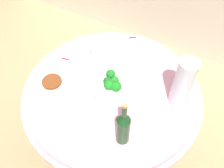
% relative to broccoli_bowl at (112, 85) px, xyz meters
% --- Properties ---
extents(ground_plane, '(6.00, 6.00, 0.00)m').
position_rel_broccoli_bowl_xyz_m(ground_plane, '(-0.00, 0.00, -0.78)').
color(ground_plane, tan).
extents(buffet_table, '(1.16, 1.16, 0.74)m').
position_rel_broccoli_bowl_xyz_m(buffet_table, '(-0.00, 0.00, -0.41)').
color(buffet_table, maroon).
rests_on(buffet_table, ground_plane).
extents(broccoli_bowl, '(0.28, 0.28, 0.11)m').
position_rel_broccoli_bowl_xyz_m(broccoli_bowl, '(0.00, 0.00, 0.00)').
color(broccoli_bowl, white).
rests_on(broccoli_bowl, buffet_table).
extents(plate_stack, '(0.21, 0.21, 0.05)m').
position_rel_broccoli_bowl_xyz_m(plate_stack, '(-0.22, 0.28, -0.02)').
color(plate_stack, white).
rests_on(plate_stack, buffet_table).
extents(wine_bottle, '(0.07, 0.07, 0.34)m').
position_rel_broccoli_bowl_xyz_m(wine_bottle, '(0.22, -0.28, 0.09)').
color(wine_bottle, '#163F1B').
rests_on(wine_bottle, buffet_table).
extents(decorative_fruit_vase, '(0.11, 0.11, 0.34)m').
position_rel_broccoli_bowl_xyz_m(decorative_fruit_vase, '(0.39, 0.11, 0.11)').
color(decorative_fruit_vase, silver).
rests_on(decorative_fruit_vase, buffet_table).
extents(serving_tongs, '(0.13, 0.15, 0.01)m').
position_rel_broccoli_bowl_xyz_m(serving_tongs, '(0.28, -0.10, -0.04)').
color(serving_tongs, silver).
rests_on(serving_tongs, buffet_table).
extents(food_plate_rice, '(0.22, 0.22, 0.04)m').
position_rel_broccoli_bowl_xyz_m(food_plate_rice, '(-0.14, -0.29, -0.03)').
color(food_plate_rice, white).
rests_on(food_plate_rice, buffet_table).
extents(food_plate_stir_fry, '(0.22, 0.22, 0.03)m').
position_rel_broccoli_bowl_xyz_m(food_plate_stir_fry, '(-0.36, -0.15, -0.03)').
color(food_plate_stir_fry, white).
rests_on(food_plate_stir_fry, buffet_table).
extents(label_placard_front, '(0.05, 0.03, 0.05)m').
position_rel_broccoli_bowl_xyz_m(label_placard_front, '(-0.08, 0.46, -0.01)').
color(label_placard_front, white).
rests_on(label_placard_front, buffet_table).
extents(label_placard_mid, '(0.05, 0.02, 0.05)m').
position_rel_broccoli_bowl_xyz_m(label_placard_mid, '(-0.39, 0.05, -0.01)').
color(label_placard_mid, white).
rests_on(label_placard_mid, buffet_table).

